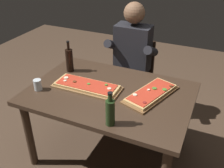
% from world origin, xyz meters
% --- Properties ---
extents(ground_plane, '(6.40, 6.40, 0.00)m').
position_xyz_m(ground_plane, '(0.00, 0.00, 0.00)').
color(ground_plane, '#4C3828').
extents(dining_table, '(1.40, 0.96, 0.74)m').
position_xyz_m(dining_table, '(0.00, 0.00, 0.64)').
color(dining_table, '#3D2B1E').
rests_on(dining_table, ground_plane).
extents(pizza_rectangular_front, '(0.61, 0.24, 0.05)m').
position_xyz_m(pizza_rectangular_front, '(-0.21, -0.03, 0.76)').
color(pizza_rectangular_front, olive).
rests_on(pizza_rectangular_front, dining_table).
extents(pizza_rectangular_left, '(0.39, 0.58, 0.05)m').
position_xyz_m(pizza_rectangular_left, '(0.34, 0.09, 0.76)').
color(pizza_rectangular_left, brown).
rests_on(pizza_rectangular_left, dining_table).
extents(wine_bottle_dark, '(0.07, 0.07, 0.27)m').
position_xyz_m(wine_bottle_dark, '(0.19, -0.39, 0.85)').
color(wine_bottle_dark, '#233819').
rests_on(wine_bottle_dark, dining_table).
extents(oil_bottle_amber, '(0.07, 0.07, 0.31)m').
position_xyz_m(oil_bottle_amber, '(-0.52, 0.19, 0.86)').
color(oil_bottle_amber, black).
rests_on(oil_bottle_amber, dining_table).
extents(tumbler_near_camera, '(0.07, 0.07, 0.10)m').
position_xyz_m(tumbler_near_camera, '(-0.58, -0.22, 0.79)').
color(tumbler_near_camera, silver).
rests_on(tumbler_near_camera, dining_table).
extents(diner_chair, '(0.44, 0.44, 0.87)m').
position_xyz_m(diner_chair, '(-0.08, 0.86, 0.49)').
color(diner_chair, black).
rests_on(diner_chair, ground_plane).
extents(seated_diner, '(0.53, 0.41, 1.33)m').
position_xyz_m(seated_diner, '(-0.08, 0.74, 0.74)').
color(seated_diner, '#23232D').
rests_on(seated_diner, ground_plane).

